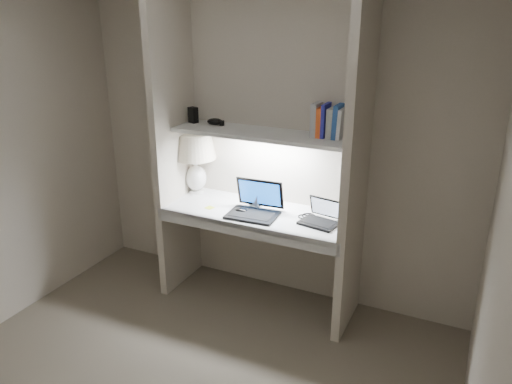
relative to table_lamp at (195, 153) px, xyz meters
The scene contains 17 objects.
back_wall 0.67m from the table_lamp, 10.79° to the left, with size 3.20×0.01×2.50m, color beige.
alcove_panel_left 0.23m from the table_lamp, 120.45° to the right, with size 0.06×0.55×2.50m, color beige.
alcove_panel_right 1.39m from the table_lamp, ahead, with size 0.06×0.55×2.50m, color beige.
desk 0.75m from the table_lamp, 13.45° to the right, with size 1.40×0.55×0.04m, color white.
desk_apron 0.86m from the table_lamp, 32.84° to the right, with size 1.46×0.03×0.10m, color silver.
shelf 0.69m from the table_lamp, ahead, with size 1.40×0.36×0.03m, color silver.
strip_light 0.68m from the table_lamp, ahead, with size 0.60×0.04×0.01m, color white.
table_lamp is the anchor object (origin of this frame).
laptop_main 0.73m from the table_lamp, 17.53° to the right, with size 0.39×0.34×0.25m.
laptop_netbook 1.19m from the table_lamp, ahead, with size 0.30×0.27×0.17m.
speaker 0.64m from the table_lamp, ahead, with size 0.10×0.07×0.13m, color silver.
mouse 0.67m from the table_lamp, 23.53° to the right, with size 0.10×0.06×0.04m, color black.
cable_coil 1.08m from the table_lamp, ahead, with size 0.10×0.10×0.01m, color black.
sticky_note 0.50m from the table_lamp, 42.72° to the right, with size 0.06×0.06×0.00m, color #C8D82D.
book_row 1.17m from the table_lamp, ahead, with size 0.22×0.16×0.24m.
shelf_box 0.32m from the table_lamp, 90.00° to the right, with size 0.07×0.05×0.12m, color black.
shelf_gadget 0.34m from the table_lamp, ahead, with size 0.12×0.08×0.05m, color black.
Camera 1 is at (1.49, -1.95, 2.23)m, focal length 35.00 mm.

